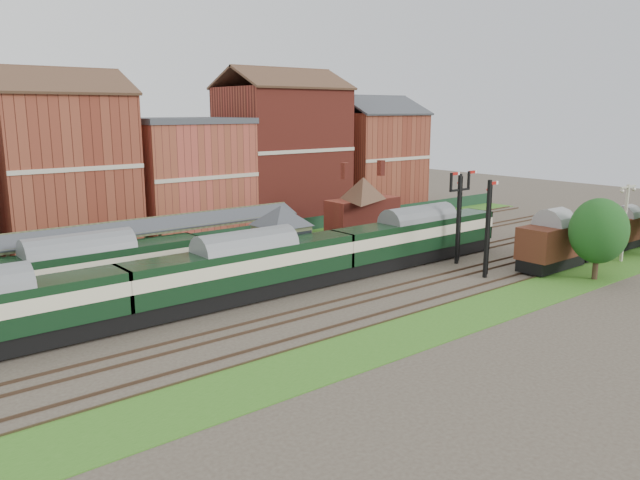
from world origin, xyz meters
TOP-DOWN VIEW (x-y plane):
  - ground at (0.00, 0.00)m, footprint 160.00×160.00m
  - grass_back at (0.00, 16.00)m, footprint 90.00×4.50m
  - grass_front at (0.00, -12.00)m, footprint 90.00×5.00m
  - fence at (0.00, 18.00)m, footprint 90.00×0.12m
  - platform at (-5.00, 9.75)m, footprint 55.00×3.40m
  - signal_box at (-3.00, 3.25)m, footprint 5.40×5.40m
  - brick_hut at (5.00, 3.25)m, footprint 3.20×2.64m
  - station_building at (12.00, 9.75)m, footprint 8.10×8.10m
  - canopy at (-11.00, 9.75)m, footprint 26.00×3.89m
  - semaphore_bracket at (12.04, -2.50)m, footprint 3.60×0.25m
  - semaphore_siding at (10.02, -7.00)m, footprint 1.23×0.25m
  - yard_lamp at (24.00, -11.50)m, footprint 2.60×0.22m
  - town_backdrop at (-0.18, 25.00)m, footprint 69.00×10.00m
  - dmu_train at (-8.47, 0.00)m, footprint 54.16×2.85m
  - platform_railcar at (-17.93, 6.50)m, footprint 17.97×2.83m
  - goods_van_a at (16.50, -9.00)m, footprint 6.77×2.93m
  - goods_van_b at (23.48, -9.00)m, footprint 5.91×2.56m
  - goods_van_c at (29.75, -9.00)m, footprint 5.49×2.38m
  - tree_far at (16.29, -13.02)m, footprint 4.55×4.55m

SIDE VIEW (x-z plane):
  - ground at x=0.00m, z-range 0.00..0.00m
  - grass_back at x=0.00m, z-range 0.00..0.06m
  - grass_front at x=0.00m, z-range 0.00..0.06m
  - platform at x=-5.00m, z-range 0.00..1.00m
  - fence at x=0.00m, z-range 0.00..1.50m
  - brick_hut at x=5.00m, z-range -0.28..2.67m
  - goods_van_c at x=29.75m, z-range 0.24..3.57m
  - goods_van_b at x=23.48m, z-range 0.25..3.84m
  - goods_van_a at x=16.50m, z-range 0.26..4.37m
  - platform_railcar at x=-17.93m, z-range 0.35..4.49m
  - dmu_train at x=-8.47m, z-range 0.35..4.51m
  - signal_box at x=-3.00m, z-range 0.19..6.19m
  - station_building at x=12.00m, z-range 1.01..6.91m
  - yard_lamp at x=24.00m, z-range 0.49..7.49m
  - tree_far at x=16.29m, z-range 0.69..7.32m
  - semaphore_siding at x=10.02m, z-range 0.16..8.16m
  - canopy at x=-11.00m, z-range 2.54..6.62m
  - semaphore_bracket at x=12.04m, z-range 0.54..8.72m
  - town_backdrop at x=-0.18m, z-range -1.00..15.00m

